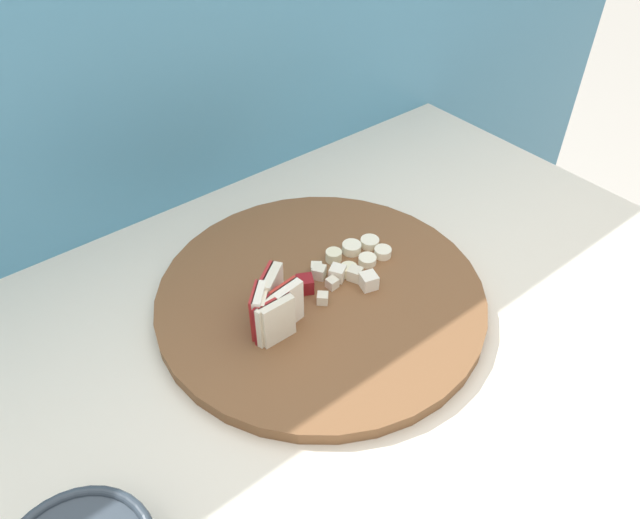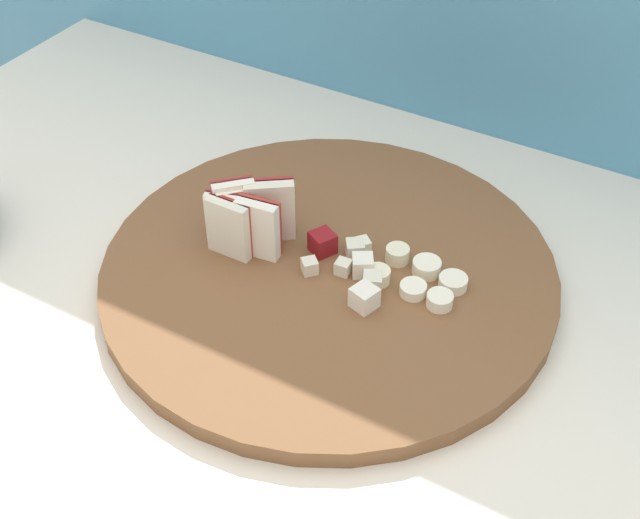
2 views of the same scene
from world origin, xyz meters
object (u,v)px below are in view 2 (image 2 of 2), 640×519
at_px(cutting_board, 329,272).
at_px(apple_wedge_fan, 246,218).
at_px(apple_dice_pile, 350,265).
at_px(banana_slice_rows, 418,277).

bearing_deg(cutting_board, apple_wedge_fan, -172.84).
bearing_deg(apple_dice_pile, apple_wedge_fan, -174.35).
bearing_deg(banana_slice_rows, apple_dice_pile, -161.70).
distance_m(cutting_board, apple_dice_pile, 0.03).
relative_size(cutting_board, banana_slice_rows, 4.90).
height_order(apple_wedge_fan, banana_slice_rows, apple_wedge_fan).
relative_size(apple_wedge_fan, apple_dice_pile, 0.77).
distance_m(cutting_board, banana_slice_rows, 0.09).
bearing_deg(apple_wedge_fan, apple_dice_pile, 5.65).
bearing_deg(apple_wedge_fan, banana_slice_rows, 10.40).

